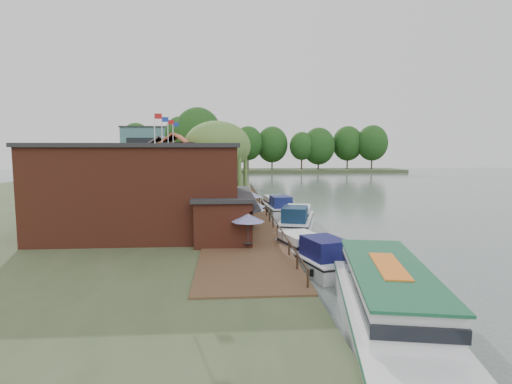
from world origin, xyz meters
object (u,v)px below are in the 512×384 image
object	(u,v)px
hotel_block	(177,152)
tour_boat	(391,304)
umbrella_1	(250,218)
cruiser_2	(277,204)
cottage_b	(165,168)
willow	(217,162)
cottage_c	(198,165)
cruiser_1	(297,216)
umbrella_3	(243,206)
cruiser_0	(310,249)
swan	(378,296)
umbrella_4	(251,203)
cottage_a	(177,171)
pub	(166,190)
umbrella_0	(248,231)
umbrella_2	(253,214)

from	to	relation	value
hotel_block	tour_boat	bearing A→B (deg)	-77.38
umbrella_1	cruiser_2	distance (m)	16.64
cottage_b	willow	world-z (taller)	willow
cottage_c	cruiser_1	bearing A→B (deg)	-67.06
umbrella_3	cruiser_0	distance (m)	13.18
cottage_b	tour_boat	world-z (taller)	cottage_b
cottage_b	swan	distance (m)	40.98
umbrella_4	hotel_block	bearing A→B (deg)	103.71
cottage_a	willow	size ratio (longest dim) A/B	0.82
cottage_c	swan	bearing A→B (deg)	-74.74
cruiser_2	hotel_block	bearing A→B (deg)	103.36
umbrella_3	tour_boat	size ratio (longest dim) A/B	0.18
hotel_block	willow	distance (m)	52.29
cottage_c	tour_boat	world-z (taller)	cottage_c
willow	cruiser_2	size ratio (longest dim) A/B	1.07
umbrella_3	swan	distance (m)	19.96
cottage_b	umbrella_3	bearing A→B (deg)	-60.72
pub	cottage_c	size ratio (longest dim) A/B	2.35
tour_boat	swan	bearing A→B (deg)	86.52
pub	cruiser_1	bearing A→B (deg)	30.05
umbrella_0	swan	bearing A→B (deg)	-48.09
cottage_a	cruiser_0	bearing A→B (deg)	-61.42
cottage_c	cruiser_1	distance (m)	29.93
cruiser_2	cottage_a	bearing A→B (deg)	179.93
hotel_block	umbrella_1	world-z (taller)	hotel_block
cottage_a	umbrella_2	bearing A→B (deg)	-58.44
umbrella_1	umbrella_3	distance (m)	6.62
umbrella_0	cruiser_2	bearing A→B (deg)	77.61
umbrella_2	cottage_a	bearing A→B (deg)	121.56
cottage_a	cottage_b	world-z (taller)	same
cottage_a	cruiser_1	world-z (taller)	cottage_a
umbrella_2	tour_boat	distance (m)	18.84
cottage_b	willow	size ratio (longest dim) A/B	0.92
umbrella_2	umbrella_4	size ratio (longest dim) A/B	0.97
cottage_c	cottage_b	bearing A→B (deg)	-113.96
umbrella_3	umbrella_4	size ratio (longest dim) A/B	0.97
umbrella_0	cruiser_0	size ratio (longest dim) A/B	0.25
pub	willow	world-z (taller)	willow
cottage_b	cruiser_0	bearing A→B (deg)	-65.05
cruiser_0	cruiser_1	xyz separation A→B (m)	(1.23, 12.49, 0.09)
pub	tour_boat	world-z (taller)	pub
pub	swan	distance (m)	18.04
umbrella_2	cruiser_1	xyz separation A→B (m)	(4.60, 4.65, -1.06)
umbrella_0	umbrella_1	xyz separation A→B (m)	(0.44, 5.08, 0.00)
umbrella_4	tour_boat	world-z (taller)	umbrella_4
cruiser_2	willow	bearing A→B (deg)	146.63
cruiser_1	swan	distance (m)	18.88
umbrella_2	cruiser_2	size ratio (longest dim) A/B	0.24
umbrella_3	tour_boat	distance (m)	23.52
hotel_block	swan	world-z (taller)	hotel_block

